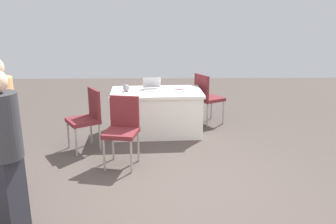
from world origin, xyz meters
The scene contains 10 objects.
ground_plane centered at (0.00, 0.00, 0.00)m, with size 14.40×14.40×0.00m, color #4C423D.
table_foreground centered at (0.28, -1.98, 0.38)m, with size 1.62×1.00×0.76m.
chair_near_front centered at (0.74, -0.65, 0.56)m, with size 0.52×0.52×0.97m.
chair_tucked_left centered at (-0.67, -2.50, 0.56)m, with size 0.60×0.60×0.96m.
chair_aisle centered at (1.35, -1.25, 0.54)m, with size 0.60×0.60×0.95m.
person_attendee_standing centered at (1.96, 0.30, 0.92)m, with size 0.40×0.40×1.65m.
person_attendee_browsing centered at (1.66, 0.93, 0.90)m, with size 0.43×0.43×1.62m.
laptop_silver centered at (0.35, -2.07, 0.80)m, with size 0.35×0.33×0.21m.
yarn_ball centered at (0.80, -1.97, 0.82)m, with size 0.12×0.12×0.12m, color gray.
scissors_red centered at (-0.11, -2.07, 0.77)m, with size 0.18×0.04×0.01m, color red.
Camera 1 is at (0.19, 4.05, 2.13)m, focal length 37.99 mm.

